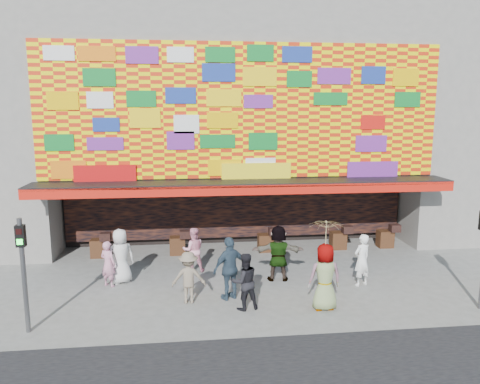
{
  "coord_description": "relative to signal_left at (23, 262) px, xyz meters",
  "views": [
    {
      "loc": [
        -2.08,
        -13.23,
        5.66
      ],
      "look_at": [
        -0.33,
        2.0,
        2.91
      ],
      "focal_mm": 35.0,
      "sensor_mm": 36.0,
      "label": 1
    }
  ],
  "objects": [
    {
      "name": "ground",
      "position": [
        6.2,
        1.5,
        -1.86
      ],
      "size": [
        90.0,
        90.0,
        0.0
      ],
      "primitive_type": "plane",
      "color": "slate",
      "rests_on": "ground"
    },
    {
      "name": "shop_building",
      "position": [
        6.2,
        9.68,
        3.37
      ],
      "size": [
        15.2,
        9.4,
        10.0
      ],
      "color": "gray",
      "rests_on": "ground"
    },
    {
      "name": "signal_left",
      "position": [
        0.0,
        0.0,
        0.0
      ],
      "size": [
        0.22,
        0.2,
        3.0
      ],
      "color": "#59595B",
      "rests_on": "ground"
    },
    {
      "name": "ped_a",
      "position": [
        1.92,
        3.25,
        -0.95
      ],
      "size": [
        1.04,
        0.87,
        1.81
      ],
      "primitive_type": "imported",
      "rotation": [
        0.0,
        0.0,
        3.53
      ],
      "color": "silver",
      "rests_on": "ground"
    },
    {
      "name": "ped_b",
      "position": [
        1.56,
        2.98,
        -1.11
      ],
      "size": [
        0.65,
        0.59,
        1.5
      ],
      "primitive_type": "imported",
      "rotation": [
        0.0,
        0.0,
        2.58
      ],
      "color": "pink",
      "rests_on": "ground"
    },
    {
      "name": "ped_c",
      "position": [
        5.68,
        0.75,
        -1.03
      ],
      "size": [
        0.93,
        0.8,
        1.65
      ],
      "primitive_type": "imported",
      "rotation": [
        0.0,
        0.0,
        3.38
      ],
      "color": "black",
      "rests_on": "ground"
    },
    {
      "name": "ped_d",
      "position": [
        4.11,
        1.4,
        -1.09
      ],
      "size": [
        1.02,
        0.61,
        1.55
      ],
      "primitive_type": "imported",
      "rotation": [
        0.0,
        0.0,
        3.1
      ],
      "color": "gray",
      "rests_on": "ground"
    },
    {
      "name": "ped_e",
      "position": [
        5.34,
        1.52,
        -0.9
      ],
      "size": [
        1.21,
        0.93,
        1.92
      ],
      "primitive_type": "imported",
      "rotation": [
        0.0,
        0.0,
        3.62
      ],
      "color": "#314456",
      "rests_on": "ground"
    },
    {
      "name": "ped_f",
      "position": [
        7.08,
        2.89,
        -0.92
      ],
      "size": [
        1.79,
        0.75,
        1.87
      ],
      "primitive_type": "imported",
      "rotation": [
        0.0,
        0.0,
        3.02
      ],
      "color": "gray",
      "rests_on": "ground"
    },
    {
      "name": "ped_g",
      "position": [
        7.94,
        0.48,
        -0.9
      ],
      "size": [
        0.96,
        0.64,
        1.92
      ],
      "primitive_type": "imported",
      "rotation": [
        0.0,
        0.0,
        3.17
      ],
      "color": "gray",
      "rests_on": "ground"
    },
    {
      "name": "ped_h",
      "position": [
        9.66,
        2.13,
        -1.01
      ],
      "size": [
        0.73,
        0.63,
        1.71
      ],
      "primitive_type": "imported",
      "rotation": [
        0.0,
        0.0,
        3.56
      ],
      "color": "white",
      "rests_on": "ground"
    },
    {
      "name": "ped_i",
      "position": [
        4.29,
        4.05,
        -1.07
      ],
      "size": [
        0.81,
        0.65,
        1.58
      ],
      "primitive_type": "imported",
      "rotation": [
        0.0,
        0.0,
        3.21
      ],
      "color": "#F69FB7",
      "rests_on": "ground"
    },
    {
      "name": "parasol",
      "position": [
        7.94,
        0.48,
        0.3
      ],
      "size": [
        1.07,
        1.09,
        1.86
      ],
      "color": "#F6E99B",
      "rests_on": "ground"
    }
  ]
}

